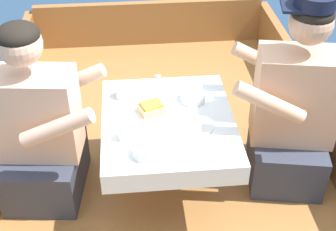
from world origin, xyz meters
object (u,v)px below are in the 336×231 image
at_px(coffee_cup_port, 123,92).
at_px(coffee_cup_starboard, 125,132).
at_px(sandwich, 151,108).
at_px(person_port, 39,132).
at_px(person_starboard, 292,113).

relative_size(coffee_cup_port, coffee_cup_starboard, 1.15).
height_order(sandwich, coffee_cup_starboard, coffee_cup_starboard).
height_order(person_port, coffee_cup_port, person_port).
distance_m(person_port, coffee_cup_port, 0.46).
relative_size(sandwich, coffee_cup_starboard, 1.59).
bearing_deg(person_starboard, coffee_cup_port, -2.89).
relative_size(person_starboard, sandwich, 7.09).
xyz_separation_m(person_starboard, coffee_cup_port, (-0.83, 0.20, 0.04)).
distance_m(coffee_cup_port, coffee_cup_starboard, 0.34).
bearing_deg(person_port, sandwich, 10.75).
height_order(person_port, sandwich, person_port).
height_order(person_port, person_starboard, person_starboard).
relative_size(person_starboard, coffee_cup_starboard, 11.29).
distance_m(sandwich, coffee_cup_port, 0.21).
height_order(person_starboard, coffee_cup_starboard, person_starboard).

